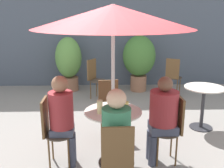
% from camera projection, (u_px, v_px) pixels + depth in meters
% --- Properties ---
extents(ground_plane, '(20.00, 20.00, 0.00)m').
position_uv_depth(ground_plane, '(103.00, 160.00, 3.64)').
color(ground_plane, gray).
extents(storefront_wall, '(10.00, 0.06, 3.00)m').
position_uv_depth(storefront_wall, '(103.00, 31.00, 6.99)').
color(storefront_wall, '#4C5666').
rests_on(storefront_wall, ground_plane).
extents(cafe_table_near, '(0.74, 0.74, 0.75)m').
position_uv_depth(cafe_table_near, '(113.00, 124.00, 3.42)').
color(cafe_table_near, '#2D2D33').
rests_on(cafe_table_near, ground_plane).
extents(cafe_table_far, '(0.68, 0.68, 0.75)m').
position_uv_depth(cafe_table_far, '(204.00, 98.00, 4.50)').
color(cafe_table_far, '#2D2D33').
rests_on(cafe_table_far, ground_plane).
extents(bistro_chair_0, '(0.38, 0.38, 0.92)m').
position_uv_depth(bistro_chair_0, '(52.00, 127.00, 3.39)').
color(bistro_chair_0, '#42382D').
rests_on(bistro_chair_0, ground_plane).
extents(bistro_chair_1, '(0.38, 0.38, 0.92)m').
position_uv_depth(bistro_chair_1, '(117.00, 158.00, 2.66)').
color(bistro_chair_1, '#42382D').
rests_on(bistro_chair_1, ground_plane).
extents(bistro_chair_2, '(0.38, 0.38, 0.92)m').
position_uv_depth(bistro_chair_2, '(173.00, 124.00, 3.47)').
color(bistro_chair_2, '#42382D').
rests_on(bistro_chair_2, ground_plane).
extents(bistro_chair_3, '(0.43, 0.43, 0.92)m').
position_uv_depth(bistro_chair_3, '(173.00, 74.00, 6.29)').
color(bistro_chair_3, '#42382D').
rests_on(bistro_chair_3, ground_plane).
extents(bistro_chair_4, '(0.38, 0.40, 0.92)m').
position_uv_depth(bistro_chair_4, '(109.00, 104.00, 4.23)').
color(bistro_chair_4, '#42382D').
rests_on(bistro_chair_4, ground_plane).
extents(bistro_chair_5, '(0.44, 0.43, 0.92)m').
position_uv_depth(bistro_chair_5, '(94.00, 76.00, 6.11)').
color(bistro_chair_5, '#42382D').
rests_on(bistro_chair_5, ground_plane).
extents(seated_person_0, '(0.32, 0.31, 1.22)m').
position_uv_depth(seated_person_0, '(62.00, 113.00, 3.35)').
color(seated_person_0, '#42475B').
rests_on(seated_person_0, ground_plane).
extents(seated_person_1, '(0.30, 0.31, 1.24)m').
position_uv_depth(seated_person_1, '(116.00, 134.00, 2.75)').
color(seated_person_1, '#2D2D33').
rests_on(seated_person_1, ground_plane).
extents(seated_person_2, '(0.38, 0.37, 1.20)m').
position_uv_depth(seated_person_2, '(162.00, 113.00, 3.42)').
color(seated_person_2, '#42475B').
rests_on(seated_person_2, ground_plane).
extents(beer_glass_0, '(0.06, 0.06, 0.18)m').
position_uv_depth(beer_glass_0, '(113.00, 100.00, 3.53)').
color(beer_glass_0, '#B28433').
rests_on(beer_glass_0, cafe_table_near).
extents(beer_glass_1, '(0.07, 0.07, 0.17)m').
position_uv_depth(beer_glass_1, '(100.00, 107.00, 3.28)').
color(beer_glass_1, beige).
rests_on(beer_glass_1, cafe_table_near).
extents(beer_glass_2, '(0.07, 0.07, 0.16)m').
position_uv_depth(beer_glass_2, '(126.00, 108.00, 3.27)').
color(beer_glass_2, '#DBC65B').
rests_on(beer_glass_2, cafe_table_near).
extents(potted_plant_0, '(0.67, 0.67, 1.38)m').
position_uv_depth(potted_plant_0, '(69.00, 61.00, 6.69)').
color(potted_plant_0, '#93664C').
rests_on(potted_plant_0, ground_plane).
extents(potted_plant_1, '(0.83, 0.83, 1.43)m').
position_uv_depth(potted_plant_1, '(139.00, 58.00, 6.64)').
color(potted_plant_1, '#93664C').
rests_on(potted_plant_1, ground_plane).
extents(umbrella, '(1.92, 1.92, 2.07)m').
position_uv_depth(umbrella, '(113.00, 17.00, 3.06)').
color(umbrella, silver).
rests_on(umbrella, ground_plane).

